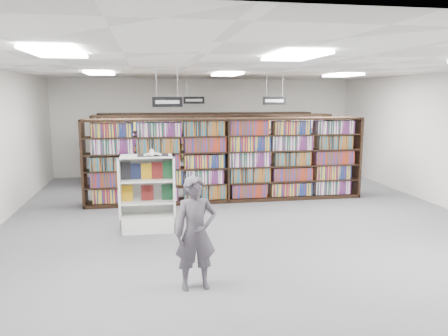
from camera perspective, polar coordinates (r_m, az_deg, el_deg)
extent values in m
plane|color=#525258|center=(9.27, 2.59, -7.17)|extent=(12.00, 12.00, 0.00)
cube|color=white|center=(8.90, 2.75, 12.99)|extent=(10.00, 12.00, 0.10)
cube|color=silver|center=(14.83, -2.38, 5.37)|extent=(10.00, 0.10, 3.20)
cube|color=silver|center=(3.45, 25.05, -9.04)|extent=(10.00, 0.10, 3.20)
cube|color=black|center=(10.96, 0.38, 1.05)|extent=(7.00, 0.60, 2.10)
cube|color=maroon|center=(10.96, 0.38, 1.05)|extent=(6.88, 0.42, 1.98)
cube|color=black|center=(12.91, -1.20, 2.32)|extent=(7.00, 0.60, 2.10)
cube|color=maroon|center=(12.91, -1.20, 2.32)|extent=(6.88, 0.42, 1.98)
cube|color=black|center=(14.59, -2.21, 3.13)|extent=(7.00, 0.60, 2.10)
cube|color=maroon|center=(14.59, -2.21, 3.13)|extent=(6.88, 0.42, 1.98)
cylinder|color=#B2B2B7|center=(9.67, -8.83, 10.89)|extent=(0.01, 0.01, 0.58)
cylinder|color=#B2B2B7|center=(9.70, -6.09, 10.94)|extent=(0.01, 0.01, 0.58)
cube|color=black|center=(9.68, -7.41, 8.55)|extent=(0.65, 0.02, 0.22)
cube|color=silver|center=(9.67, -7.40, 8.55)|extent=(0.52, 0.00, 0.08)
cylinder|color=#B2B2B7|center=(12.10, 5.57, 10.63)|extent=(0.01, 0.01, 0.58)
cylinder|color=#B2B2B7|center=(12.23, 7.66, 10.58)|extent=(0.01, 0.01, 0.58)
cube|color=black|center=(12.16, 6.58, 8.72)|extent=(0.65, 0.02, 0.22)
cube|color=silver|center=(12.15, 6.60, 8.72)|extent=(0.52, 0.00, 0.08)
cylinder|color=#B2B2B7|center=(13.72, -4.93, 10.49)|extent=(0.01, 0.01, 0.58)
cylinder|color=#B2B2B7|center=(13.77, -3.01, 10.51)|extent=(0.01, 0.01, 0.58)
cube|color=black|center=(13.74, -3.95, 8.83)|extent=(0.65, 0.02, 0.22)
cube|color=silver|center=(13.73, -3.94, 8.83)|extent=(0.52, 0.00, 0.08)
cube|color=white|center=(5.79, -21.12, 13.93)|extent=(0.60, 1.20, 0.04)
cube|color=white|center=(6.01, 9.18, 14.24)|extent=(0.60, 1.20, 0.04)
cube|color=white|center=(10.74, -15.93, 11.82)|extent=(0.60, 1.20, 0.04)
cube|color=white|center=(10.85, 0.39, 12.14)|extent=(0.60, 1.20, 0.04)
cube|color=white|center=(11.76, 15.23, 11.61)|extent=(0.60, 1.20, 0.04)
cube|color=silver|center=(8.84, -9.88, -7.04)|extent=(1.08, 0.55, 0.32)
cube|color=silver|center=(8.71, -13.40, -3.37)|extent=(0.05, 0.54, 1.51)
cube|color=silver|center=(8.70, -6.57, -3.20)|extent=(0.05, 0.54, 1.51)
cube|color=silver|center=(8.94, -9.97, -2.94)|extent=(1.08, 0.04, 1.51)
cube|color=silver|center=(8.56, -10.13, 1.53)|extent=(1.08, 0.55, 0.03)
cube|color=silver|center=(8.73, -9.96, -4.33)|extent=(1.00, 0.51, 0.02)
cube|color=silver|center=(8.64, -10.04, -1.55)|extent=(1.00, 0.51, 0.02)
cube|color=black|center=(8.67, -12.83, -0.43)|extent=(0.22, 0.08, 0.32)
cube|color=#131A39|center=(8.66, -11.45, -0.40)|extent=(0.22, 0.08, 0.32)
cube|color=orange|center=(8.66, -10.07, -0.36)|extent=(0.22, 0.08, 0.32)
cube|color=maroon|center=(8.65, -8.69, -0.32)|extent=(0.22, 0.08, 0.32)
cube|color=#164524|center=(8.66, -7.30, -0.29)|extent=(0.22, 0.08, 0.32)
cube|color=orange|center=(8.75, -12.59, -3.27)|extent=(0.24, 0.06, 0.30)
cube|color=maroon|center=(8.74, -9.98, -3.21)|extent=(0.24, 0.06, 0.30)
cube|color=#164524|center=(8.74, -7.38, -3.14)|extent=(0.24, 0.06, 0.30)
cube|color=black|center=(8.55, -9.27, 1.69)|extent=(0.59, 0.34, 0.01)
cube|color=white|center=(8.54, -10.23, 1.73)|extent=(0.26, 0.32, 0.05)
cube|color=white|center=(8.55, -8.32, 1.78)|extent=(0.26, 0.32, 0.07)
cylinder|color=white|center=(8.54, -9.42, 2.03)|extent=(0.10, 0.30, 0.10)
imported|color=#49444E|center=(6.03, -3.70, -8.50)|extent=(0.61, 0.43, 1.58)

